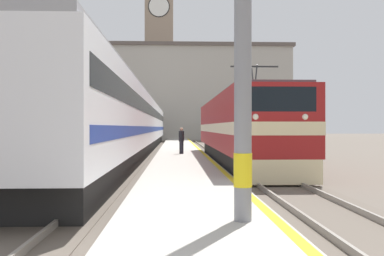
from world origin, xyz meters
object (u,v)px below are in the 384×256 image
(locomotive_train, at_px, (239,129))
(person_on_platform, at_px, (181,140))
(passenger_train, at_px, (135,124))
(clock_tower, at_px, (159,47))

(locomotive_train, xyz_separation_m, person_on_platform, (-2.96, 4.39, -0.69))
(passenger_train, xyz_separation_m, clock_tower, (0.29, 43.88, 13.72))
(locomotive_train, distance_m, passenger_train, 12.28)
(person_on_platform, distance_m, clock_tower, 52.22)
(locomotive_train, distance_m, clock_tower, 56.50)
(passenger_train, height_order, clock_tower, clock_tower)
(locomotive_train, height_order, person_on_platform, locomotive_train)
(passenger_train, xyz_separation_m, person_on_platform, (3.40, -6.11, -1.07))
(passenger_train, bearing_deg, locomotive_train, -58.79)
(locomotive_train, bearing_deg, person_on_platform, 124.01)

